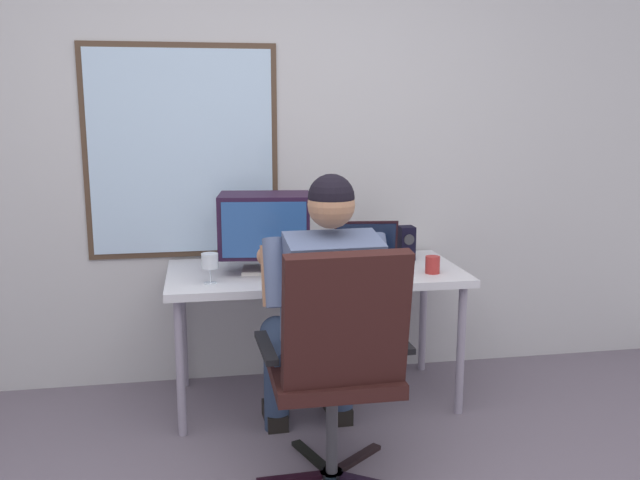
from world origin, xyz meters
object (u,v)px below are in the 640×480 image
object	(u,v)px
crt_monitor	(265,226)
desk_speaker	(406,243)
desk	(315,280)
person_seated	(324,312)
office_chair	(339,354)
coffee_mug	(433,265)
laptop	(367,255)
wine_glass	(210,263)

from	to	relation	value
crt_monitor	desk_speaker	xyz separation A→B (m)	(0.79, 0.15, -0.15)
desk	person_seated	bearing A→B (deg)	-96.26
office_chair	person_seated	size ratio (longest dim) A/B	0.80
office_chair	coffee_mug	xyz separation A→B (m)	(0.63, 0.71, 0.17)
person_seated	coffee_mug	distance (m)	0.78
desk	laptop	size ratio (longest dim) A/B	4.07
office_chair	desk_speaker	size ratio (longest dim) A/B	5.58
laptop	office_chair	bearing A→B (deg)	-110.37
person_seated	desk_speaker	bearing A→B (deg)	52.01
office_chair	person_seated	xyz separation A→B (m)	(-0.01, 0.27, 0.09)
office_chair	coffee_mug	size ratio (longest dim) A/B	11.79
laptop	coffee_mug	distance (m)	0.35
crt_monitor	person_seated	bearing A→B (deg)	-73.16
laptop	wine_glass	xyz separation A→B (m)	(-0.82, -0.21, 0.04)
desk	office_chair	distance (m)	0.90
person_seated	desk	bearing A→B (deg)	83.74
person_seated	coffee_mug	world-z (taller)	person_seated
crt_monitor	desk	bearing A→B (deg)	0.35
coffee_mug	office_chair	bearing A→B (deg)	-131.38
crt_monitor	laptop	bearing A→B (deg)	2.55
laptop	desk_speaker	distance (m)	0.28
desk	crt_monitor	world-z (taller)	crt_monitor
office_chair	crt_monitor	bearing A→B (deg)	102.54
laptop	desk_speaker	world-z (taller)	laptop
crt_monitor	desk_speaker	size ratio (longest dim) A/B	2.62
coffee_mug	wine_glass	bearing A→B (deg)	-179.48
laptop	coffee_mug	size ratio (longest dim) A/B	4.25
desk	person_seated	xyz separation A→B (m)	(-0.07, -0.62, 0.02)
person_seated	laptop	distance (m)	0.74
crt_monitor	coffee_mug	distance (m)	0.87
desk_speaker	coffee_mug	world-z (taller)	desk_speaker
coffee_mug	laptop	bearing A→B (deg)	145.13
desk	office_chair	world-z (taller)	office_chair
office_chair	wine_glass	world-z (taller)	office_chair
crt_monitor	desk_speaker	world-z (taller)	crt_monitor
crt_monitor	wine_glass	size ratio (longest dim) A/B	3.30
person_seated	laptop	xyz separation A→B (m)	(0.35, 0.64, 0.10)
crt_monitor	desk_speaker	distance (m)	0.81
laptop	wine_glass	bearing A→B (deg)	-165.57
wine_glass	person_seated	bearing A→B (deg)	-42.56
person_seated	crt_monitor	world-z (taller)	person_seated
laptop	desk_speaker	size ratio (longest dim) A/B	2.01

